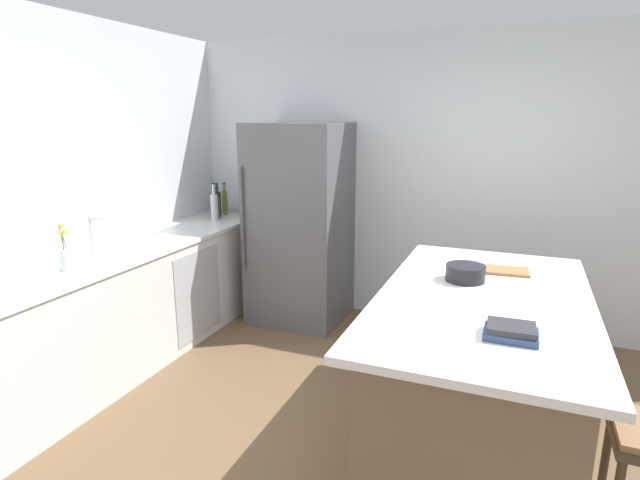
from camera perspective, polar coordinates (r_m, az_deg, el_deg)
The scene contains 15 objects.
ground_plane at distance 3.05m, azimuth 5.60°, elevation -24.26°, with size 7.20×7.20×0.00m, color brown.
wall_rear at distance 4.65m, azimuth 13.91°, elevation 6.29°, with size 6.00×0.10×2.60m, color silver.
wall_left at distance 3.90m, azimuth -30.90°, elevation 3.32°, with size 0.10×6.00×2.60m, color silver.
counter_run_left at distance 4.25m, azimuth -19.97°, elevation -6.62°, with size 0.64×3.01×0.91m.
kitchen_island at distance 3.06m, azimuth 17.47°, elevation -14.25°, with size 1.10×1.95×0.94m.
refrigerator at distance 4.64m, azimuth -2.30°, elevation 1.84°, with size 0.83×0.79×1.83m.
sink_faucet at distance 3.89m, azimuth -24.38°, elevation 0.46°, with size 0.15×0.05×0.30m.
flower_vase at distance 3.65m, azimuth -26.94°, elevation -1.65°, with size 0.08×0.08×0.31m.
olive_oil_bottle at distance 5.21m, azimuth -10.74°, elevation 4.30°, with size 0.05×0.05×0.33m.
wine_bottle at distance 5.13m, azimuth -11.55°, elevation 4.10°, with size 0.07×0.07×0.33m.
whiskey_bottle at distance 5.03m, azimuth -11.76°, elevation 3.74°, with size 0.08×0.08×0.30m.
soda_bottle at distance 4.93m, azimuth -11.91°, elevation 3.81°, with size 0.07×0.07×0.36m.
cookbook_stack at distance 2.38m, azimuth 20.85°, elevation -9.70°, with size 0.23×0.17×0.06m.
mixing_bowl at distance 3.08m, azimuth 16.16°, elevation -3.61°, with size 0.23×0.23×0.10m.
cutting_board at distance 3.34m, azimuth 20.20°, elevation -3.28°, with size 0.30×0.21×0.02m.
Camera 1 is at (0.64, -2.32, 1.89)m, focal length 28.20 mm.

